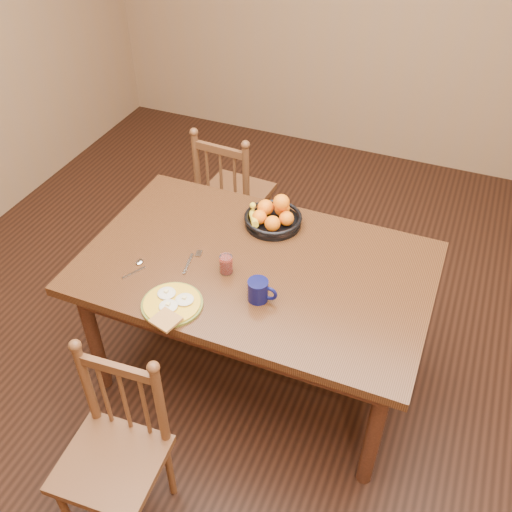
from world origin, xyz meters
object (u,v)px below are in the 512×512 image
at_px(chair_far, 233,194).
at_px(chair_near, 115,453).
at_px(fruit_bowl, 273,216).
at_px(coffee_mug, 259,290).
at_px(breakfast_plate, 172,304).
at_px(dining_table, 256,278).

height_order(chair_far, chair_near, chair_far).
bearing_deg(fruit_bowl, chair_far, 130.13).
relative_size(coffee_mug, fruit_bowl, 0.46).
bearing_deg(breakfast_plate, chair_near, -90.20).
bearing_deg(chair_near, coffee_mug, 61.42).
bearing_deg(chair_near, breakfast_plate, 85.89).
bearing_deg(breakfast_plate, chair_far, 103.28).
height_order(dining_table, fruit_bowl, fruit_bowl).
relative_size(dining_table, chair_far, 1.78).
height_order(dining_table, chair_far, chair_far).
distance_m(chair_far, breakfast_plate, 1.36).
bearing_deg(dining_table, fruit_bowl, 96.79).
bearing_deg(fruit_bowl, coffee_mug, -75.39).
bearing_deg(chair_near, chair_far, 95.51).
height_order(chair_near, coffee_mug, chair_near).
relative_size(chair_near, breakfast_plate, 2.89).
bearing_deg(coffee_mug, chair_near, -114.66).
bearing_deg(dining_table, chair_far, 120.53).
xyz_separation_m(chair_near, coffee_mug, (0.33, 0.71, 0.38)).
distance_m(chair_far, coffee_mug, 1.32).
distance_m(dining_table, breakfast_plate, 0.46).
xyz_separation_m(dining_table, chair_near, (-0.23, -0.92, -0.24)).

